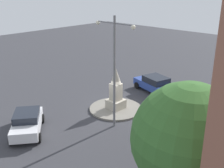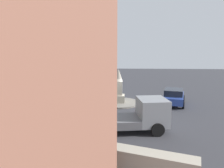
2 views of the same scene
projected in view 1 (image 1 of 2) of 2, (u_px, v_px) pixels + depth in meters
ground_plane at (116, 109)px, 22.29m from camera, size 80.00×80.00×0.00m
traffic_island at (116, 109)px, 22.27m from camera, size 4.27×4.27×0.15m
monument at (116, 92)px, 21.75m from camera, size 1.24×1.24×3.34m
streetlamp at (114, 63)px, 18.12m from camera, size 3.33×0.28×7.78m
car_white_near_island at (27, 122)px, 18.60m from camera, size 4.19×3.79×1.50m
car_blue_parked_left at (155, 84)px, 25.73m from camera, size 4.58×2.94×1.53m
truck_grey_waiting at (208, 123)px, 18.06m from camera, size 3.20×6.26×2.14m
tree_near_wall at (188, 139)px, 10.63m from camera, size 4.53×4.53×6.22m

